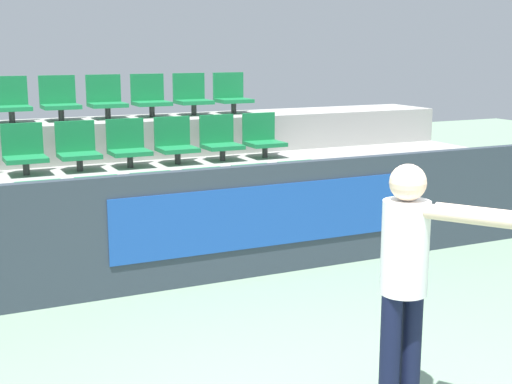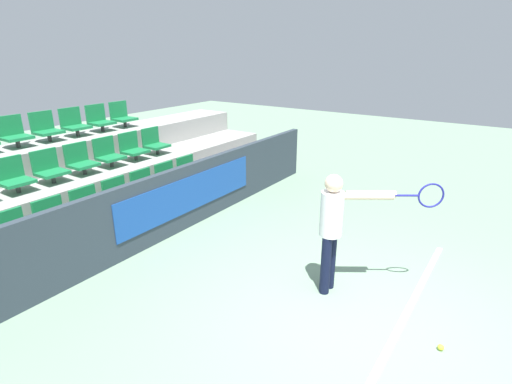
% 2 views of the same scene
% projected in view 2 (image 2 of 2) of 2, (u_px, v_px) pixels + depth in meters
% --- Properties ---
extents(ground_plane, '(30.00, 30.00, 0.00)m').
position_uv_depth(ground_plane, '(363.00, 326.00, 4.68)').
color(ground_plane, gray).
extents(court_baseline, '(5.13, 0.08, 0.01)m').
position_uv_depth(court_baseline, '(394.00, 337.00, 4.48)').
color(court_baseline, white).
rests_on(court_baseline, ground).
extents(barrier_wall, '(9.75, 0.14, 1.15)m').
position_uv_depth(barrier_wall, '(148.00, 212.00, 6.41)').
color(barrier_wall, '#2D3842').
rests_on(barrier_wall, ground).
extents(bleacher_tier_front, '(9.35, 0.96, 0.47)m').
position_uv_depth(bleacher_tier_front, '(127.00, 224.00, 6.80)').
color(bleacher_tier_front, '#9E9E99').
rests_on(bleacher_tier_front, ground).
extents(bleacher_tier_middle, '(9.35, 0.96, 0.94)m').
position_uv_depth(bleacher_tier_middle, '(90.00, 200.00, 7.23)').
color(bleacher_tier_middle, '#9E9E99').
rests_on(bleacher_tier_middle, ground).
extents(bleacher_tier_back, '(9.35, 0.96, 1.42)m').
position_uv_depth(bleacher_tier_back, '(58.00, 178.00, 7.65)').
color(bleacher_tier_back, '#9E9E99').
rests_on(bleacher_tier_back, ground).
extents(stadium_chair_0, '(0.44, 0.40, 0.55)m').
position_uv_depth(stadium_chair_0, '(13.00, 233.00, 5.36)').
color(stadium_chair_0, '#333333').
rests_on(stadium_chair_0, bleacher_tier_front).
extents(stadium_chair_1, '(0.44, 0.40, 0.55)m').
position_uv_depth(stadium_chair_1, '(54.00, 219.00, 5.81)').
color(stadium_chair_1, '#333333').
rests_on(stadium_chair_1, bleacher_tier_front).
extents(stadium_chair_2, '(0.44, 0.40, 0.55)m').
position_uv_depth(stadium_chair_2, '(88.00, 207.00, 6.25)').
color(stadium_chair_2, '#333333').
rests_on(stadium_chair_2, bleacher_tier_front).
extents(stadium_chair_3, '(0.44, 0.40, 0.55)m').
position_uv_depth(stadium_chair_3, '(119.00, 196.00, 6.70)').
color(stadium_chair_3, '#333333').
rests_on(stadium_chair_3, bleacher_tier_front).
extents(stadium_chair_4, '(0.44, 0.40, 0.55)m').
position_uv_depth(stadium_chair_4, '(145.00, 187.00, 7.14)').
color(stadium_chair_4, '#333333').
rests_on(stadium_chair_4, bleacher_tier_front).
extents(stadium_chair_5, '(0.44, 0.40, 0.55)m').
position_uv_depth(stadium_chair_5, '(169.00, 179.00, 7.59)').
color(stadium_chair_5, '#333333').
rests_on(stadium_chair_5, bleacher_tier_front).
extents(stadium_chair_6, '(0.44, 0.40, 0.55)m').
position_uv_depth(stadium_chair_6, '(190.00, 171.00, 8.04)').
color(stadium_chair_6, '#333333').
rests_on(stadium_chair_6, bleacher_tier_front).
extents(stadium_chair_8, '(0.44, 0.40, 0.55)m').
position_uv_depth(stadium_chair_8, '(13.00, 177.00, 6.15)').
color(stadium_chair_8, '#333333').
rests_on(stadium_chair_8, bleacher_tier_middle).
extents(stadium_chair_9, '(0.44, 0.40, 0.55)m').
position_uv_depth(stadium_chair_9, '(49.00, 168.00, 6.60)').
color(stadium_chair_9, '#333333').
rests_on(stadium_chair_9, bleacher_tier_middle).
extents(stadium_chair_10, '(0.44, 0.40, 0.55)m').
position_uv_depth(stadium_chair_10, '(81.00, 160.00, 7.04)').
color(stadium_chair_10, '#333333').
rests_on(stadium_chair_10, bleacher_tier_middle).
extents(stadium_chair_11, '(0.44, 0.40, 0.55)m').
position_uv_depth(stadium_chair_11, '(108.00, 154.00, 7.49)').
color(stadium_chair_11, '#333333').
rests_on(stadium_chair_11, bleacher_tier_middle).
extents(stadium_chair_12, '(0.44, 0.40, 0.55)m').
position_uv_depth(stadium_chair_12, '(133.00, 148.00, 7.94)').
color(stadium_chair_12, '#333333').
rests_on(stadium_chair_12, bleacher_tier_middle).
extents(stadium_chair_13, '(0.44, 0.40, 0.55)m').
position_uv_depth(stadium_chair_13, '(154.00, 142.00, 8.38)').
color(stadium_chair_13, '#333333').
rests_on(stadium_chair_13, bleacher_tier_middle).
extents(stadium_chair_16, '(0.44, 0.40, 0.55)m').
position_uv_depth(stadium_chair_16, '(14.00, 133.00, 6.94)').
color(stadium_chair_16, '#333333').
rests_on(stadium_chair_16, bleacher_tier_back).
extents(stadium_chair_17, '(0.44, 0.40, 0.55)m').
position_uv_depth(stadium_chair_17, '(46.00, 128.00, 7.39)').
color(stadium_chair_17, '#333333').
rests_on(stadium_chair_17, bleacher_tier_back).
extents(stadium_chair_18, '(0.44, 0.40, 0.55)m').
position_uv_depth(stadium_chair_18, '(74.00, 123.00, 7.84)').
color(stadium_chair_18, '#333333').
rests_on(stadium_chair_18, bleacher_tier_back).
extents(stadium_chair_19, '(0.44, 0.40, 0.55)m').
position_uv_depth(stadium_chair_19, '(99.00, 119.00, 8.28)').
color(stadium_chair_19, '#333333').
rests_on(stadium_chair_19, bleacher_tier_back).
extents(stadium_chair_20, '(0.44, 0.40, 0.55)m').
position_uv_depth(stadium_chair_20, '(122.00, 116.00, 8.73)').
color(stadium_chair_20, '#333333').
rests_on(stadium_chair_20, bleacher_tier_back).
extents(tennis_player, '(0.91, 1.29, 1.62)m').
position_uv_depth(tennis_player, '(337.00, 222.00, 5.04)').
color(tennis_player, black).
rests_on(tennis_player, ground).
extents(tennis_ball, '(0.07, 0.07, 0.07)m').
position_uv_depth(tennis_ball, '(441.00, 347.00, 4.29)').
color(tennis_ball, '#CCDB33').
rests_on(tennis_ball, ground).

